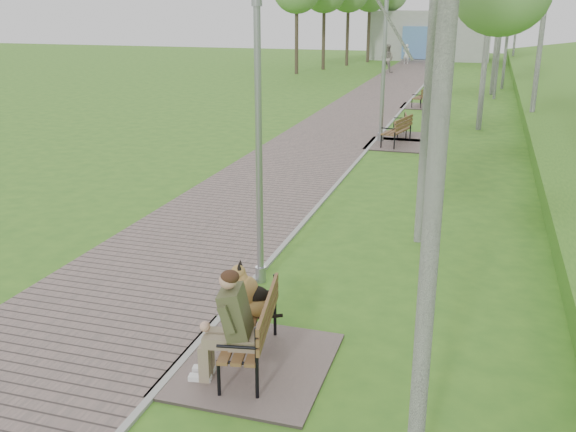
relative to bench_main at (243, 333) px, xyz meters
The scene contains 13 objects.
ground 0.95m from the bench_main, behind, with size 120.00×120.00×0.00m, color #396F21.
walkway 21.62m from the bench_main, 96.81° to the left, with size 3.50×67.00×0.04m, color #6A5B56.
kerb 21.49m from the bench_main, 92.17° to the left, with size 0.10×67.00×0.05m, color #999993.
building_north 51.01m from the bench_main, 92.60° to the left, with size 10.00×5.20×4.00m.
bench_main is the anchor object (origin of this frame).
bench_second 16.10m from the bench_main, 90.39° to the left, with size 1.62×1.80×0.99m.
bench_third 14.58m from the bench_main, 90.14° to the left, with size 1.97×2.19×1.21m.
bench_far 23.48m from the bench_main, 90.33° to the left, with size 1.78×1.98×1.09m.
lamp_post_near 3.23m from the bench_main, 104.64° to the left, with size 0.18×0.18×4.76m.
lamp_post_second 15.14m from the bench_main, 92.39° to the left, with size 0.22×0.22×5.60m.
lamp_post_third 35.74m from the bench_main, 91.05° to the left, with size 0.20×0.20×5.17m.
pedestrian_near 45.58m from the bench_main, 94.48° to the left, with size 0.57×0.37×1.56m, color silver.
pedestrian_far 38.65m from the bench_main, 95.96° to the left, with size 0.93×0.73×1.92m, color gray.
Camera 1 is at (3.55, -6.90, 4.57)m, focal length 40.00 mm.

